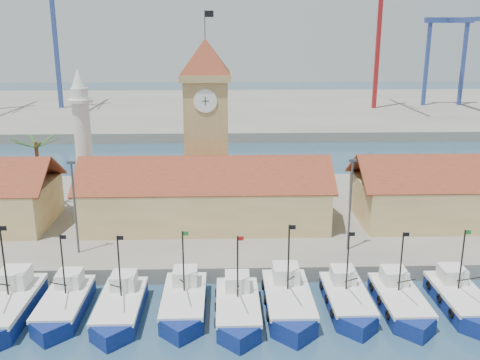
{
  "coord_description": "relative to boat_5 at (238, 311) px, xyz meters",
  "views": [
    {
      "loc": [
        2.06,
        -35.93,
        22.15
      ],
      "look_at": [
        3.68,
        18.0,
        6.9
      ],
      "focal_mm": 40.0,
      "sensor_mm": 36.0,
      "label": 1
    }
  ],
  "objects": [
    {
      "name": "ground",
      "position": [
        -3.03,
        -1.85,
        -0.73
      ],
      "size": [
        400.0,
        400.0,
        0.0
      ],
      "primitive_type": "plane",
      "color": "#1D394F",
      "rests_on": "ground"
    },
    {
      "name": "quay",
      "position": [
        -3.03,
        22.15,
        0.02
      ],
      "size": [
        140.0,
        32.0,
        1.5
      ],
      "primitive_type": "cube",
      "color": "gray",
      "rests_on": "ground"
    },
    {
      "name": "terminal",
      "position": [
        -3.03,
        108.15,
        0.27
      ],
      "size": [
        240.0,
        80.0,
        2.0
      ],
      "primitive_type": "cube",
      "color": "gray",
      "rests_on": "ground"
    },
    {
      "name": "boat_1",
      "position": [
        -18.38,
        0.44,
        0.09
      ],
      "size": [
        3.85,
        10.56,
        7.99
      ],
      "color": "navy",
      "rests_on": "ground"
    },
    {
      "name": "boat_2",
      "position": [
        -13.99,
        1.08,
        -0.02
      ],
      "size": [
        3.34,
        9.15,
        6.92
      ],
      "color": "navy",
      "rests_on": "ground"
    },
    {
      "name": "boat_3",
      "position": [
        -9.38,
        0.46,
        -0.0
      ],
      "size": [
        3.4,
        9.31,
        7.04
      ],
      "color": "navy",
      "rests_on": "ground"
    },
    {
      "name": "boat_4",
      "position": [
        -4.36,
        1.12,
        0.0
      ],
      "size": [
        3.42,
        9.38,
        7.1
      ],
      "color": "navy",
      "rests_on": "ground"
    },
    {
      "name": "boat_5",
      "position": [
        0.0,
        0.0,
        0.0
      ],
      "size": [
        3.41,
        9.35,
        7.07
      ],
      "color": "navy",
      "rests_on": "ground"
    },
    {
      "name": "boat_6",
      "position": [
        4.13,
        0.89,
        0.06
      ],
      "size": [
        3.68,
        10.09,
        7.64
      ],
      "color": "navy",
      "rests_on": "ground"
    },
    {
      "name": "boat_7",
      "position": [
        8.99,
        1.11,
        -0.02
      ],
      "size": [
        3.32,
        9.1,
        6.88
      ],
      "color": "navy",
      "rests_on": "ground"
    },
    {
      "name": "boat_8",
      "position": [
        13.26,
        0.75,
        -0.01
      ],
      "size": [
        3.35,
        9.19,
        6.95
      ],
      "color": "navy",
      "rests_on": "ground"
    },
    {
      "name": "boat_9",
      "position": [
        18.3,
        0.86,
        -0.0
      ],
      "size": [
        3.4,
        9.31,
        7.04
      ],
      "color": "navy",
      "rests_on": "ground"
    },
    {
      "name": "hall_center",
      "position": [
        -3.03,
        18.15,
        3.26
      ],
      "size": [
        27.04,
        10.13,
        7.61
      ],
      "color": "#E8C17F",
      "rests_on": "quay"
    },
    {
      "name": "clock_tower",
      "position": [
        -3.03,
        24.14,
        11.23
      ],
      "size": [
        5.8,
        5.8,
        22.7
      ],
      "color": "tan",
      "rests_on": "quay"
    },
    {
      "name": "minaret",
      "position": [
        -18.03,
        26.15,
        9.0
      ],
      "size": [
        3.0,
        3.0,
        16.3
      ],
      "color": "silver",
      "rests_on": "quay"
    },
    {
      "name": "palm_tree",
      "position": [
        -23.03,
        24.15,
        5.51
      ],
      "size": [
        5.6,
        5.03,
        8.39
      ],
      "color": "brown",
      "rests_on": "quay"
    },
    {
      "name": "lamp_posts",
      "position": [
        -2.53,
        10.15,
        5.75
      ],
      "size": [
        80.7,
        0.25,
        9.03
      ],
      "color": "#3F3F44",
      "rests_on": "quay"
    },
    {
      "name": "crane_blue_near",
      "position": [
        -44.42,
        104.56,
        23.26
      ],
      "size": [
        1.0,
        33.4,
        39.51
      ],
      "color": "#2E428D",
      "rests_on": "terminal"
    },
    {
      "name": "crane_red_right",
      "position": [
        38.91,
        101.72,
        24.83
      ],
      "size": [
        1.0,
        32.87,
        42.42
      ],
      "color": "maroon",
      "rests_on": "terminal"
    },
    {
      "name": "gantry",
      "position": [
        58.97,
        104.8,
        19.31
      ],
      "size": [
        13.0,
        22.0,
        23.2
      ],
      "color": "#2E428D",
      "rests_on": "terminal"
    }
  ]
}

